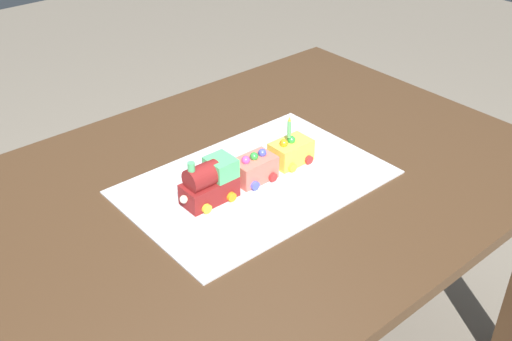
% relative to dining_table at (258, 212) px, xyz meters
% --- Properties ---
extents(dining_table, '(1.40, 1.00, 0.74)m').
position_rel_dining_table_xyz_m(dining_table, '(0.00, 0.00, 0.00)').
color(dining_table, '#4C331E').
rests_on(dining_table, ground).
extents(cake_board, '(0.60, 0.40, 0.00)m').
position_rel_dining_table_xyz_m(cake_board, '(-0.02, -0.02, 0.11)').
color(cake_board, silver).
rests_on(cake_board, dining_table).
extents(cake_locomotive, '(0.14, 0.08, 0.12)m').
position_rel_dining_table_xyz_m(cake_locomotive, '(-0.15, -0.01, 0.16)').
color(cake_locomotive, maroon).
rests_on(cake_locomotive, cake_board).
extents(cake_car_flatbed_coral, '(0.10, 0.08, 0.07)m').
position_rel_dining_table_xyz_m(cake_car_flatbed_coral, '(-0.02, -0.01, 0.14)').
color(cake_car_flatbed_coral, '#F27260').
rests_on(cake_car_flatbed_coral, cake_board).
extents(cake_car_tanker_lemon, '(0.10, 0.08, 0.07)m').
position_rel_dining_table_xyz_m(cake_car_tanker_lemon, '(0.10, -0.01, 0.14)').
color(cake_car_tanker_lemon, '#F4E04C').
rests_on(cake_car_tanker_lemon, cake_board).
extents(birthday_candle, '(0.01, 0.01, 0.06)m').
position_rel_dining_table_xyz_m(birthday_candle, '(0.09, -0.01, 0.21)').
color(birthday_candle, '#66D872').
rests_on(birthday_candle, cake_car_tanker_lemon).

